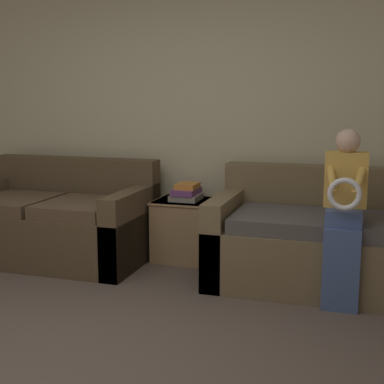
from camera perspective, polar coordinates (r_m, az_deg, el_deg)
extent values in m
cube|color=beige|center=(4.89, 0.08, 8.30)|extent=(6.90, 0.06, 2.55)
cube|color=brown|center=(4.22, 16.71, -6.82)|extent=(2.12, 0.96, 0.45)
cube|color=brown|center=(4.49, 17.06, -0.11)|extent=(2.12, 0.20, 0.42)
cube|color=brown|center=(4.30, 3.59, -4.63)|extent=(0.16, 0.96, 0.66)
cube|color=#514C47|center=(4.08, 10.54, -3.05)|extent=(0.85, 0.72, 0.11)
cube|color=brown|center=(4.92, -14.38, -4.38)|extent=(1.65, 0.95, 0.45)
cube|color=brown|center=(5.15, -12.39, 1.27)|extent=(1.65, 0.20, 0.42)
cube|color=brown|center=(4.55, -6.41, -3.90)|extent=(0.16, 0.95, 0.66)
cube|color=brown|center=(4.96, -18.40, -1.15)|extent=(0.62, 0.71, 0.11)
cube|color=brown|center=(4.61, -11.66, -1.66)|extent=(0.62, 0.71, 0.11)
cube|color=#475B8E|center=(3.74, 15.60, -8.01)|extent=(0.24, 0.10, 0.56)
cube|color=#475B8E|center=(3.79, 15.91, -2.53)|extent=(0.24, 0.28, 0.11)
cube|color=gold|center=(3.82, 16.12, 1.29)|extent=(0.28, 0.14, 0.38)
sphere|color=#DBB293|center=(3.79, 16.31, 5.24)|extent=(0.17, 0.17, 0.17)
torus|color=white|center=(3.56, 15.95, -0.23)|extent=(0.22, 0.04, 0.22)
cylinder|color=gold|center=(3.68, 14.68, 1.50)|extent=(0.11, 0.31, 0.22)
cylinder|color=gold|center=(3.68, 17.48, 1.36)|extent=(0.11, 0.31, 0.22)
cube|color=#9E7A51|center=(4.74, -0.55, -4.06)|extent=(0.53, 0.46, 0.54)
cube|color=tan|center=(4.68, -0.56, -0.97)|extent=(0.55, 0.48, 0.02)
cube|color=gray|center=(4.68, -0.62, -0.56)|extent=(0.24, 0.28, 0.05)
cube|color=#7A4284|center=(4.68, -0.60, 0.07)|extent=(0.19, 0.31, 0.05)
cube|color=orange|center=(4.67, -0.50, 0.65)|extent=(0.17, 0.23, 0.05)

